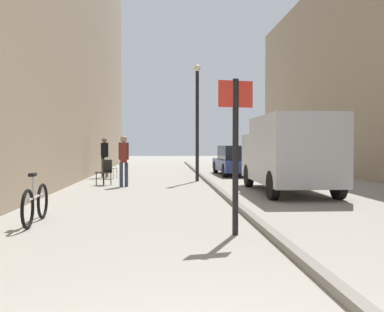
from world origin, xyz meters
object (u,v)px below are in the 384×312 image
(parked_car, at_px, (236,161))
(bicycle_leaning, at_px, (35,204))
(pedestrian_main_foreground, at_px, (124,157))
(delivery_van, at_px, (288,152))
(cafe_chair_near_window, at_px, (109,166))
(cafe_chair_by_doorway, at_px, (105,170))
(pedestrian_mid_block, at_px, (105,155))
(street_sign_post, at_px, (236,143))
(lamp_post, at_px, (197,115))

(parked_car, height_order, bicycle_leaning, parked_car)
(pedestrian_main_foreground, height_order, bicycle_leaning, pedestrian_main_foreground)
(delivery_van, relative_size, cafe_chair_near_window, 5.35)
(cafe_chair_near_window, bearing_deg, cafe_chair_by_doorway, 21.34)
(pedestrian_main_foreground, xyz_separation_m, pedestrian_mid_block, (-1.27, 4.19, -0.00))
(pedestrian_mid_block, bearing_deg, cafe_chair_by_doorway, 113.37)
(pedestrian_main_foreground, height_order, pedestrian_mid_block, same)
(parked_car, relative_size, cafe_chair_by_doorway, 4.51)
(parked_car, height_order, street_sign_post, street_sign_post)
(lamp_post, relative_size, bicycle_leaning, 2.69)
(pedestrian_main_foreground, bearing_deg, cafe_chair_near_window, 102.33)
(parked_car, bearing_deg, cafe_chair_near_window, -163.68)
(pedestrian_mid_block, distance_m, bicycle_leaning, 11.09)
(parked_car, height_order, cafe_chair_near_window, parked_car)
(cafe_chair_by_doorway, bearing_deg, lamp_post, -119.79)
(delivery_van, xyz_separation_m, street_sign_post, (-2.70, -5.93, 0.27))
(pedestrian_mid_block, relative_size, parked_car, 0.43)
(street_sign_post, bearing_deg, parked_car, -111.35)
(pedestrian_mid_block, distance_m, street_sign_post, 12.90)
(cafe_chair_near_window, bearing_deg, delivery_van, 64.81)
(delivery_van, distance_m, cafe_chair_near_window, 8.50)
(bicycle_leaning, bearing_deg, cafe_chair_by_doorway, 85.84)
(pedestrian_main_foreground, distance_m, delivery_van, 5.76)
(bicycle_leaning, height_order, cafe_chair_by_doorway, bicycle_leaning)
(pedestrian_mid_block, height_order, lamp_post, lamp_post)
(street_sign_post, xyz_separation_m, cafe_chair_by_doorway, (-3.37, 8.76, -1.00))
(lamp_post, bearing_deg, cafe_chair_near_window, 158.78)
(cafe_chair_by_doorway, bearing_deg, street_sign_post, 150.13)
(pedestrian_main_foreground, height_order, cafe_chair_by_doorway, pedestrian_main_foreground)
(lamp_post, bearing_deg, bicycle_leaning, -113.17)
(cafe_chair_near_window, bearing_deg, bicycle_leaning, 16.50)
(delivery_van, bearing_deg, bicycle_leaning, -142.83)
(delivery_van, bearing_deg, cafe_chair_near_window, 138.71)
(pedestrian_mid_block, height_order, bicycle_leaning, pedestrian_mid_block)
(parked_car, xyz_separation_m, bicycle_leaning, (-6.02, -12.25, -0.33))
(pedestrian_main_foreground, bearing_deg, pedestrian_mid_block, 103.59)
(pedestrian_main_foreground, relative_size, cafe_chair_by_doorway, 1.94)
(pedestrian_mid_block, height_order, street_sign_post, street_sign_post)
(delivery_van, distance_m, parked_car, 7.58)
(parked_car, distance_m, bicycle_leaning, 13.65)
(lamp_post, xyz_separation_m, cafe_chair_near_window, (-3.77, 1.46, -2.18))
(parked_car, bearing_deg, cafe_chair_by_doorway, -141.85)
(delivery_van, height_order, street_sign_post, street_sign_post)
(parked_car, relative_size, street_sign_post, 1.63)
(bicycle_leaning, relative_size, cafe_chair_near_window, 1.88)
(street_sign_post, bearing_deg, cafe_chair_near_window, -84.10)
(pedestrian_main_foreground, bearing_deg, parked_car, 43.80)
(cafe_chair_near_window, xyz_separation_m, cafe_chair_by_doorway, (0.23, -2.83, 0.00))
(delivery_van, distance_m, street_sign_post, 6.52)
(pedestrian_main_foreground, bearing_deg, bicycle_leaning, -101.63)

